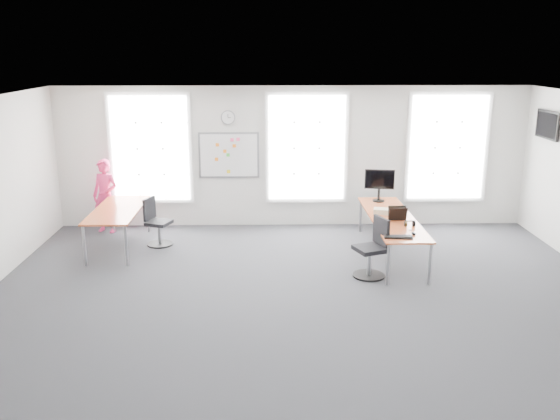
{
  "coord_description": "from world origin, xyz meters",
  "views": [
    {
      "loc": [
        -0.55,
        -8.46,
        3.75
      ],
      "look_at": [
        -0.33,
        1.2,
        1.1
      ],
      "focal_mm": 38.0,
      "sensor_mm": 36.0,
      "label": 1
    }
  ],
  "objects_px": {
    "desk_right": "(392,220)",
    "chair_left": "(156,224)",
    "person": "(105,196)",
    "desk_left": "(118,212)",
    "monitor": "(379,182)",
    "chair_right": "(373,251)",
    "headphones": "(409,224)",
    "keyboard": "(398,237)"
  },
  "relations": [
    {
      "from": "desk_left",
      "to": "keyboard",
      "type": "relative_size",
      "value": 4.6
    },
    {
      "from": "desk_left",
      "to": "monitor",
      "type": "height_order",
      "value": "monitor"
    },
    {
      "from": "desk_left",
      "to": "person",
      "type": "distance_m",
      "value": 1.17
    },
    {
      "from": "desk_right",
      "to": "desk_left",
      "type": "distance_m",
      "value": 5.2
    },
    {
      "from": "headphones",
      "to": "chair_right",
      "type": "bearing_deg",
      "value": -136.03
    },
    {
      "from": "chair_right",
      "to": "chair_left",
      "type": "bearing_deg",
      "value": -135.37
    },
    {
      "from": "chair_right",
      "to": "person",
      "type": "bearing_deg",
      "value": -138.63
    },
    {
      "from": "desk_right",
      "to": "desk_left",
      "type": "height_order",
      "value": "desk_left"
    },
    {
      "from": "person",
      "to": "monitor",
      "type": "bearing_deg",
      "value": 14.41
    },
    {
      "from": "desk_left",
      "to": "keyboard",
      "type": "distance_m",
      "value": 5.33
    },
    {
      "from": "desk_left",
      "to": "monitor",
      "type": "xyz_separation_m",
      "value": [
        5.14,
        0.61,
        0.42
      ]
    },
    {
      "from": "monitor",
      "to": "person",
      "type": "bearing_deg",
      "value": -175.29
    },
    {
      "from": "keyboard",
      "to": "monitor",
      "type": "bearing_deg",
      "value": 94.87
    },
    {
      "from": "chair_left",
      "to": "monitor",
      "type": "xyz_separation_m",
      "value": [
        4.44,
        0.46,
        0.72
      ]
    },
    {
      "from": "desk_right",
      "to": "chair_right",
      "type": "height_order",
      "value": "chair_right"
    },
    {
      "from": "desk_left",
      "to": "headphones",
      "type": "relative_size",
      "value": 11.43
    },
    {
      "from": "chair_right",
      "to": "chair_left",
      "type": "relative_size",
      "value": 1.08
    },
    {
      "from": "chair_right",
      "to": "desk_right",
      "type": "bearing_deg",
      "value": 132.12
    },
    {
      "from": "chair_right",
      "to": "person",
      "type": "relative_size",
      "value": 0.66
    },
    {
      "from": "keyboard",
      "to": "headphones",
      "type": "bearing_deg",
      "value": 70.34
    },
    {
      "from": "desk_right",
      "to": "headphones",
      "type": "bearing_deg",
      "value": -72.92
    },
    {
      "from": "person",
      "to": "chair_right",
      "type": "bearing_deg",
      "value": -8.4
    },
    {
      "from": "chair_right",
      "to": "person",
      "type": "distance_m",
      "value": 5.8
    },
    {
      "from": "person",
      "to": "monitor",
      "type": "height_order",
      "value": "person"
    },
    {
      "from": "desk_right",
      "to": "keyboard",
      "type": "bearing_deg",
      "value": -96.88
    },
    {
      "from": "person",
      "to": "monitor",
      "type": "distance_m",
      "value": 5.67
    },
    {
      "from": "desk_left",
      "to": "keyboard",
      "type": "bearing_deg",
      "value": -19.46
    },
    {
      "from": "desk_left",
      "to": "chair_left",
      "type": "distance_m",
      "value": 0.78
    },
    {
      "from": "monitor",
      "to": "chair_left",
      "type": "bearing_deg",
      "value": -164.98
    },
    {
      "from": "chair_right",
      "to": "monitor",
      "type": "bearing_deg",
      "value": 146.08
    },
    {
      "from": "desk_right",
      "to": "person",
      "type": "relative_size",
      "value": 1.96
    },
    {
      "from": "desk_right",
      "to": "chair_left",
      "type": "distance_m",
      "value": 4.54
    },
    {
      "from": "desk_right",
      "to": "person",
      "type": "bearing_deg",
      "value": 164.28
    },
    {
      "from": "desk_left",
      "to": "chair_right",
      "type": "xyz_separation_m",
      "value": [
        4.64,
        -1.6,
        -0.27
      ]
    },
    {
      "from": "headphones",
      "to": "person",
      "type": "bearing_deg",
      "value": 170.18
    },
    {
      "from": "desk_right",
      "to": "monitor",
      "type": "distance_m",
      "value": 1.24
    },
    {
      "from": "person",
      "to": "desk_left",
      "type": "bearing_deg",
      "value": -45.62
    },
    {
      "from": "keyboard",
      "to": "monitor",
      "type": "distance_m",
      "value": 2.42
    },
    {
      "from": "desk_right",
      "to": "chair_left",
      "type": "bearing_deg",
      "value": 171.09
    },
    {
      "from": "chair_left",
      "to": "person",
      "type": "relative_size",
      "value": 0.61
    },
    {
      "from": "chair_right",
      "to": "monitor",
      "type": "distance_m",
      "value": 2.37
    },
    {
      "from": "chair_left",
      "to": "person",
      "type": "bearing_deg",
      "value": 73.14
    }
  ]
}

